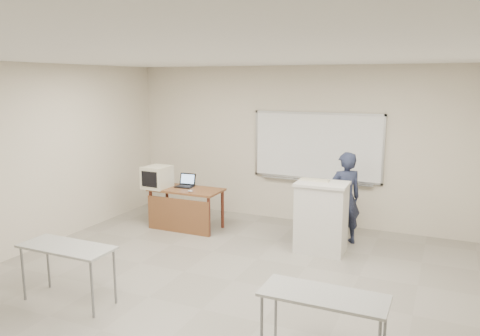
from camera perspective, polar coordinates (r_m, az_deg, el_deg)
The scene contains 10 objects.
floor at distance 5.92m, azimuth -4.65°, elevation -16.82°, with size 7.00×8.00×0.01m, color gray.
whiteboard at distance 8.93m, azimuth 9.32°, elevation 2.50°, with size 2.48×0.10×1.31m.
student_desks at distance 4.61m, azimuth -13.24°, elevation -16.05°, with size 4.40×2.20×0.73m.
instructor_desk at distance 8.67m, azimuth -6.90°, elevation -4.10°, with size 1.34×0.67×0.75m.
podium at distance 7.61m, azimuth 9.87°, elevation -5.93°, with size 0.81×0.59×1.14m.
crt_monitor at distance 8.86m, azimuth -10.06°, elevation -1.08°, with size 0.44×0.49×0.42m.
laptop at distance 8.88m, azimuth -6.61°, elevation -1.90°, with size 0.32×0.30×0.24m.
mouse at distance 8.44m, azimuth -6.09°, elevation -2.81°, with size 0.10×0.06×0.04m, color #A2A5AA.
keyboard at distance 7.58m, azimuth 9.07°, elevation -1.45°, with size 0.46×0.15×0.03m, color beige.
presenter at distance 8.02m, azimuth 12.64°, elevation -3.61°, with size 0.57×0.38×1.57m, color black.
Camera 1 is at (2.57, -4.58, 2.72)m, focal length 35.00 mm.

